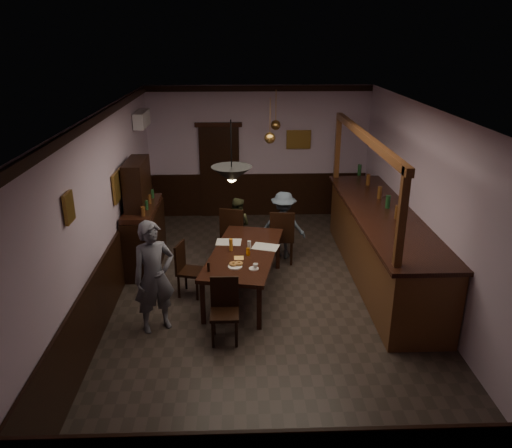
{
  "coord_description": "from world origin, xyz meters",
  "views": [
    {
      "loc": [
        -0.47,
        -7.18,
        4.07
      ],
      "look_at": [
        -0.19,
        0.38,
        1.15
      ],
      "focal_mm": 35.0,
      "sensor_mm": 36.0,
      "label": 1
    }
  ],
  "objects_px": {
    "person_seated_left": "(237,226)",
    "coffee_cup": "(255,266)",
    "person_seated_right": "(283,225)",
    "sideboard": "(143,225)",
    "bar_counter": "(381,244)",
    "chair_near": "(225,307)",
    "chair_far_left": "(233,231)",
    "pendant_brass_mid": "(270,138)",
    "dining_table": "(244,255)",
    "pendant_brass_far": "(276,125)",
    "pendant_iron": "(232,174)",
    "chair_side": "(186,267)",
    "person_standing": "(154,277)",
    "chair_far_right": "(282,235)",
    "soda_can": "(248,252)"
  },
  "relations": [
    {
      "from": "chair_near",
      "to": "chair_far_left",
      "type": "bearing_deg",
      "value": 87.89
    },
    {
      "from": "chair_near",
      "to": "sideboard",
      "type": "bearing_deg",
      "value": 122.58
    },
    {
      "from": "pendant_brass_far",
      "to": "pendant_iron",
      "type": "bearing_deg",
      "value": -103.55
    },
    {
      "from": "pendant_iron",
      "to": "pendant_brass_mid",
      "type": "distance_m",
      "value": 2.36
    },
    {
      "from": "person_seated_left",
      "to": "coffee_cup",
      "type": "height_order",
      "value": "person_seated_left"
    },
    {
      "from": "chair_far_left",
      "to": "sideboard",
      "type": "height_order",
      "value": "sideboard"
    },
    {
      "from": "sideboard",
      "to": "bar_counter",
      "type": "bearing_deg",
      "value": -8.54
    },
    {
      "from": "dining_table",
      "to": "person_seated_right",
      "type": "height_order",
      "value": "person_seated_right"
    },
    {
      "from": "pendant_iron",
      "to": "pendant_brass_far",
      "type": "bearing_deg",
      "value": 76.45
    },
    {
      "from": "dining_table",
      "to": "chair_near",
      "type": "distance_m",
      "value": 1.34
    },
    {
      "from": "bar_counter",
      "to": "chair_near",
      "type": "bearing_deg",
      "value": -146.38
    },
    {
      "from": "person_seated_left",
      "to": "bar_counter",
      "type": "xyz_separation_m",
      "value": [
        2.5,
        -1.12,
        0.08
      ]
    },
    {
      "from": "pendant_iron",
      "to": "pendant_brass_far",
      "type": "distance_m",
      "value": 3.68
    },
    {
      "from": "chair_far_right",
      "to": "pendant_iron",
      "type": "bearing_deg",
      "value": 70.88
    },
    {
      "from": "chair_far_left",
      "to": "pendant_brass_mid",
      "type": "relative_size",
      "value": 1.3
    },
    {
      "from": "person_standing",
      "to": "soda_can",
      "type": "relative_size",
      "value": 13.87
    },
    {
      "from": "chair_side",
      "to": "pendant_iron",
      "type": "height_order",
      "value": "pendant_iron"
    },
    {
      "from": "person_standing",
      "to": "sideboard",
      "type": "bearing_deg",
      "value": 76.02
    },
    {
      "from": "person_seated_right",
      "to": "pendant_brass_far",
      "type": "xyz_separation_m",
      "value": [
        -0.07,
        1.37,
        1.65
      ]
    },
    {
      "from": "person_seated_right",
      "to": "coffee_cup",
      "type": "height_order",
      "value": "person_seated_right"
    },
    {
      "from": "chair_far_right",
      "to": "soda_can",
      "type": "height_order",
      "value": "chair_far_right"
    },
    {
      "from": "sideboard",
      "to": "person_standing",
      "type": "bearing_deg",
      "value": -76.02
    },
    {
      "from": "bar_counter",
      "to": "chair_side",
      "type": "bearing_deg",
      "value": -171.71
    },
    {
      "from": "chair_near",
      "to": "pendant_brass_mid",
      "type": "relative_size",
      "value": 1.13
    },
    {
      "from": "chair_far_right",
      "to": "chair_near",
      "type": "relative_size",
      "value": 1.14
    },
    {
      "from": "sideboard",
      "to": "chair_near",
      "type": "bearing_deg",
      "value": -57.72
    },
    {
      "from": "coffee_cup",
      "to": "pendant_iron",
      "type": "relative_size",
      "value": 0.09
    },
    {
      "from": "chair_far_right",
      "to": "chair_near",
      "type": "height_order",
      "value": "chair_far_right"
    },
    {
      "from": "chair_near",
      "to": "dining_table",
      "type": "bearing_deg",
      "value": 77.57
    },
    {
      "from": "dining_table",
      "to": "person_seated_right",
      "type": "xyz_separation_m",
      "value": [
        0.76,
        1.42,
        -0.03
      ]
    },
    {
      "from": "person_seated_right",
      "to": "sideboard",
      "type": "relative_size",
      "value": 0.65
    },
    {
      "from": "person_standing",
      "to": "person_seated_left",
      "type": "height_order",
      "value": "person_standing"
    },
    {
      "from": "person_seated_left",
      "to": "pendant_iron",
      "type": "bearing_deg",
      "value": 107.39
    },
    {
      "from": "person_standing",
      "to": "pendant_iron",
      "type": "height_order",
      "value": "pendant_iron"
    },
    {
      "from": "person_seated_right",
      "to": "coffee_cup",
      "type": "xyz_separation_m",
      "value": [
        -0.6,
        -2.06,
        0.15
      ]
    },
    {
      "from": "chair_side",
      "to": "person_seated_left",
      "type": "relative_size",
      "value": 0.79
    },
    {
      "from": "person_seated_right",
      "to": "dining_table",
      "type": "bearing_deg",
      "value": 77.57
    },
    {
      "from": "person_seated_left",
      "to": "person_standing",
      "type": "bearing_deg",
      "value": 84.45
    },
    {
      "from": "chair_side",
      "to": "soda_can",
      "type": "bearing_deg",
      "value": -81.94
    },
    {
      "from": "chair_far_left",
      "to": "pendant_brass_mid",
      "type": "bearing_deg",
      "value": -151.04
    },
    {
      "from": "chair_far_left",
      "to": "soda_can",
      "type": "height_order",
      "value": "chair_far_left"
    },
    {
      "from": "coffee_cup",
      "to": "soda_can",
      "type": "xyz_separation_m",
      "value": [
        -0.1,
        0.51,
        0.01
      ]
    },
    {
      "from": "chair_far_right",
      "to": "soda_can",
      "type": "xyz_separation_m",
      "value": [
        -0.65,
        -1.28,
        0.24
      ]
    },
    {
      "from": "chair_far_right",
      "to": "pendant_brass_far",
      "type": "relative_size",
      "value": 1.28
    },
    {
      "from": "pendant_brass_mid",
      "to": "pendant_brass_far",
      "type": "distance_m",
      "value": 1.32
    },
    {
      "from": "bar_counter",
      "to": "soda_can",
      "type": "bearing_deg",
      "value": -165.03
    },
    {
      "from": "chair_far_left",
      "to": "coffee_cup",
      "type": "xyz_separation_m",
      "value": [
        0.34,
        -1.97,
        0.22
      ]
    },
    {
      "from": "pendant_iron",
      "to": "sideboard",
      "type": "bearing_deg",
      "value": 130.94
    },
    {
      "from": "dining_table",
      "to": "pendant_iron",
      "type": "distance_m",
      "value": 1.76
    },
    {
      "from": "chair_far_right",
      "to": "person_standing",
      "type": "distance_m",
      "value": 2.95
    }
  ]
}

